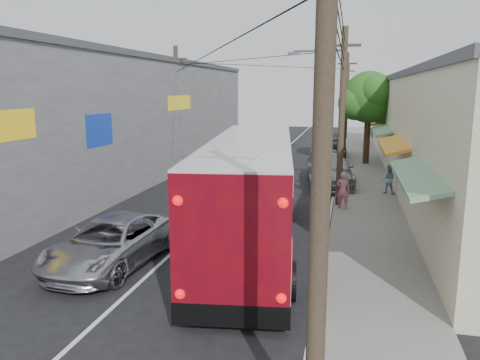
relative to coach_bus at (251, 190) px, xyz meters
The scene contains 13 objects.
ground 7.76m from the coach_bus, 107.96° to the right, with size 120.00×120.00×0.00m, color black.
sidewalk 13.63m from the coach_bus, 71.97° to the left, with size 3.00×80.00×0.12m, color slate.
building_right 17.23m from the coach_bus, 59.71° to the left, with size 7.09×40.00×6.25m.
building_left 15.41m from the coach_bus, 134.96° to the left, with size 7.20×36.00×7.25m.
utility_poles 13.38m from the coach_bus, 86.50° to the left, with size 11.80×45.28×8.00m.
street_tree 19.59m from the coach_bus, 76.43° to the left, with size 4.40×4.00×6.60m.
coach_bus is the anchor object (origin of this frame).
jeepney 4.97m from the coach_bus, 140.41° to the right, with size 2.41×5.23×1.45m, color #B5B4BB.
parked_suv 11.12m from the coach_bus, 78.13° to the left, with size 2.42×5.96×1.73m, color #93949B.
parked_car_mid 18.96m from the coach_bus, 84.24° to the left, with size 1.94×4.83×1.65m, color #2A2A2F.
parked_car_far 23.04m from the coach_bus, 84.32° to the left, with size 1.45×4.15×1.37m, color black.
pedestrian_near 6.10m from the coach_bus, 59.25° to the left, with size 0.61×0.40×1.66m, color #C46889.
pedestrian_far 10.42m from the coach_bus, 59.38° to the left, with size 0.71×0.55×1.46m, color #8FAAD0.
Camera 1 is at (5.55, -8.38, 5.34)m, focal length 35.00 mm.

